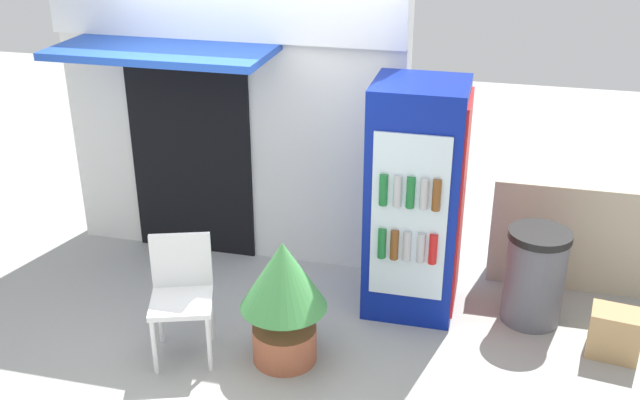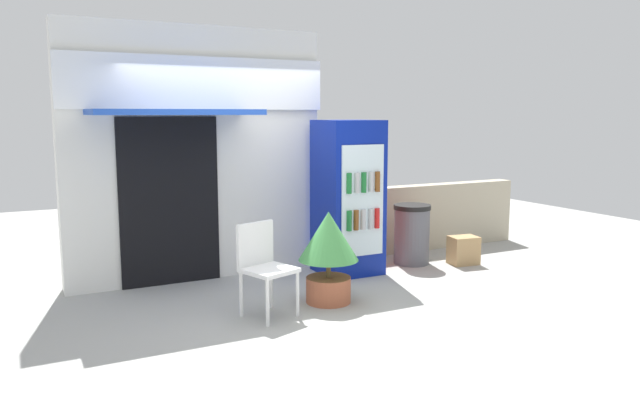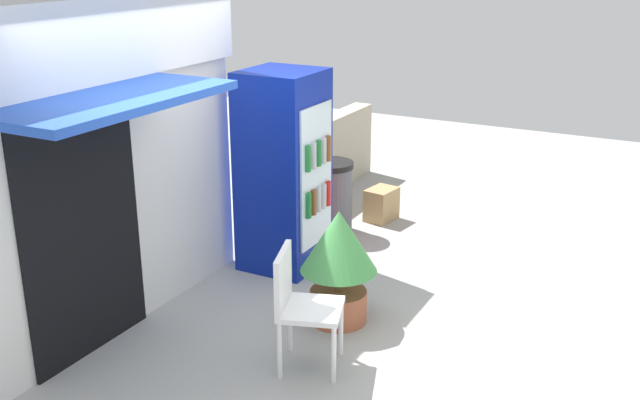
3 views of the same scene
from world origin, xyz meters
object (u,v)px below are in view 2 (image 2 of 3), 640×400
object	(u,v)px
plastic_chair	(263,262)
potted_plant_near_shop	(328,248)
trash_bin	(412,234)
cardboard_box	(463,250)
drink_cooler	(349,197)

from	to	relation	value
plastic_chair	potted_plant_near_shop	size ratio (longest dim) A/B	0.94
potted_plant_near_shop	trash_bin	size ratio (longest dim) A/B	1.23
trash_bin	cardboard_box	size ratio (longest dim) A/B	2.13
drink_cooler	cardboard_box	xyz separation A→B (m)	(1.55, -0.34, -0.76)
drink_cooler	potted_plant_near_shop	distance (m)	1.31
drink_cooler	plastic_chair	world-z (taller)	drink_cooler
potted_plant_near_shop	trash_bin	xyz separation A→B (m)	(1.76, 0.98, -0.18)
trash_bin	plastic_chair	bearing A→B (deg)	-157.60
drink_cooler	potted_plant_near_shop	xyz separation A→B (m)	(-0.80, -0.97, -0.37)
potted_plant_near_shop	cardboard_box	world-z (taller)	potted_plant_near_shop
plastic_chair	drink_cooler	bearing A→B (deg)	33.64
trash_bin	cardboard_box	xyz separation A→B (m)	(0.59, -0.34, -0.21)
potted_plant_near_shop	trash_bin	world-z (taller)	potted_plant_near_shop
plastic_chair	cardboard_box	world-z (taller)	plastic_chair
potted_plant_near_shop	cardboard_box	xyz separation A→B (m)	(2.35, 0.63, -0.39)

